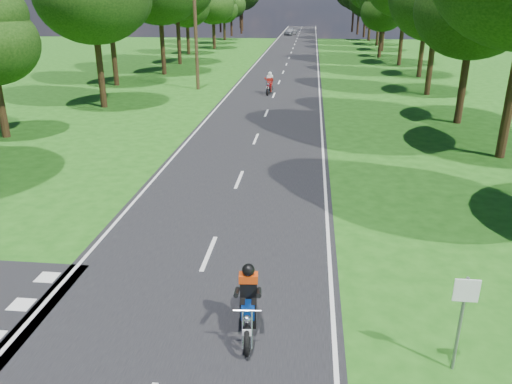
# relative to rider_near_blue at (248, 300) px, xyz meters

# --- Properties ---
(ground) EXTENTS (160.00, 160.00, 0.00)m
(ground) POSITION_rel_rider_near_blue_xyz_m (-1.50, 1.27, -0.76)
(ground) COLOR #1C5012
(ground) RESTS_ON ground
(main_road) EXTENTS (7.00, 140.00, 0.02)m
(main_road) POSITION_rel_rider_near_blue_xyz_m (-1.50, 51.27, -0.75)
(main_road) COLOR black
(main_road) RESTS_ON ground
(road_markings) EXTENTS (7.40, 140.00, 0.01)m
(road_markings) POSITION_rel_rider_near_blue_xyz_m (-1.64, 49.40, -0.74)
(road_markings) COLOR silver
(road_markings) RESTS_ON main_road
(telegraph_pole) EXTENTS (1.20, 0.26, 8.00)m
(telegraph_pole) POSITION_rel_rider_near_blue_xyz_m (-7.50, 29.27, 3.31)
(telegraph_pole) COLOR #382616
(telegraph_pole) RESTS_ON ground
(road_sign) EXTENTS (0.45, 0.07, 2.00)m
(road_sign) POSITION_rel_rider_near_blue_xyz_m (4.00, -0.74, 0.58)
(road_sign) COLOR slate
(road_sign) RESTS_ON ground
(rider_near_blue) EXTENTS (0.75, 1.83, 1.48)m
(rider_near_blue) POSITION_rel_rider_near_blue_xyz_m (0.00, 0.00, 0.00)
(rider_near_blue) COLOR navy
(rider_near_blue) RESTS_ON main_road
(rider_far_red) EXTENTS (0.77, 1.92, 1.57)m
(rider_far_red) POSITION_rel_rider_near_blue_xyz_m (-1.87, 27.82, 0.04)
(rider_far_red) COLOR #A20C11
(rider_far_red) RESTS_ON main_road
(distant_car) EXTENTS (2.68, 4.07, 1.29)m
(distant_car) POSITION_rel_rider_near_blue_xyz_m (-2.97, 89.64, -0.10)
(distant_car) COLOR #B2B4B9
(distant_car) RESTS_ON main_road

